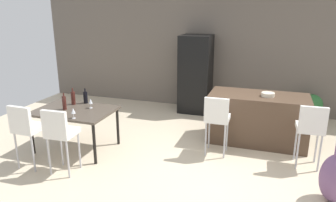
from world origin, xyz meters
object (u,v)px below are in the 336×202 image
at_px(wine_bottle_right, 85,97).
at_px(wine_glass_left, 91,101).
at_px(wine_bottle_corner, 64,103).
at_px(potted_plant, 312,106).
at_px(bar_chair_left, 217,117).
at_px(dining_chair_near, 26,126).
at_px(floor_vase, 336,177).
at_px(fruit_bowl, 268,94).
at_px(wine_bottle_inner, 73,98).
at_px(bar_chair_middle, 311,126).
at_px(wine_glass_middle, 73,111).
at_px(dining_chair_far, 60,131).
at_px(refrigerator, 196,74).
at_px(dining_table, 75,113).
at_px(kitchen_island, 257,118).

relative_size(wine_bottle_right, wine_glass_left, 1.63).
height_order(wine_bottle_corner, potted_plant, wine_bottle_corner).
xyz_separation_m(bar_chair_left, dining_chair_near, (-2.72, -1.38, 0.00)).
bearing_deg(bar_chair_left, floor_vase, -27.21).
height_order(bar_chair_left, floor_vase, bar_chair_left).
bearing_deg(fruit_bowl, wine_bottle_right, -164.67).
height_order(wine_bottle_inner, floor_vase, wine_bottle_inner).
relative_size(bar_chair_middle, fruit_bowl, 4.47).
bearing_deg(wine_bottle_right, wine_glass_middle, -70.79).
xyz_separation_m(dining_chair_far, wine_glass_middle, (-0.06, 0.45, 0.17)).
relative_size(floor_vase, potted_plant, 1.42).
relative_size(wine_bottle_corner, floor_vase, 0.33).
distance_m(refrigerator, potted_plant, 2.68).
height_order(bar_chair_left, dining_chair_far, same).
bearing_deg(refrigerator, bar_chair_middle, -43.31).
bearing_deg(dining_chair_far, wine_bottle_right, 105.00).
xyz_separation_m(bar_chair_left, dining_table, (-2.42, -0.55, -0.02)).
bearing_deg(dining_table, kitchen_island, 23.87).
bearing_deg(bar_chair_middle, wine_bottle_right, -177.96).
height_order(kitchen_island, wine_glass_left, kitchen_island).
height_order(wine_glass_left, refrigerator, refrigerator).
bearing_deg(floor_vase, wine_glass_middle, -179.29).
bearing_deg(bar_chair_left, fruit_bowl, 43.68).
bearing_deg(potted_plant, dining_table, -146.08).
relative_size(dining_chair_far, floor_vase, 1.15).
height_order(wine_glass_middle, potted_plant, wine_glass_middle).
bearing_deg(potted_plant, wine_bottle_right, -150.34).
bearing_deg(wine_glass_middle, wine_glass_left, 92.65).
height_order(wine_glass_left, floor_vase, wine_glass_left).
relative_size(dining_chair_far, potted_plant, 1.63).
bearing_deg(fruit_bowl, bar_chair_left, -136.32).
bearing_deg(kitchen_island, floor_vase, -57.06).
distance_m(wine_bottle_right, fruit_bowl, 3.35).
bearing_deg(wine_glass_middle, dining_chair_far, -82.81).
bearing_deg(floor_vase, dining_chair_far, -172.59).
distance_m(kitchen_island, dining_chair_near, 4.01).
distance_m(bar_chair_left, floor_vase, 1.97).
xyz_separation_m(bar_chair_middle, dining_chair_far, (-3.57, -1.38, 0.00)).
relative_size(wine_bottle_inner, fruit_bowl, 1.32).
distance_m(wine_bottle_inner, potted_plant, 5.03).
xyz_separation_m(refrigerator, floor_vase, (2.63, -3.12, -0.57)).
bearing_deg(wine_bottle_right, dining_table, -86.30).
distance_m(wine_bottle_inner, fruit_bowl, 3.55).
bearing_deg(wine_bottle_inner, bar_chair_left, 6.05).
xyz_separation_m(bar_chair_left, bar_chair_middle, (1.46, 0.00, 0.00)).
bearing_deg(fruit_bowl, wine_glass_left, -159.43).
relative_size(bar_chair_middle, wine_glass_left, 6.03).
bearing_deg(dining_chair_near, wine_bottle_right, 77.37).
bearing_deg(fruit_bowl, wine_bottle_corner, -158.43).
relative_size(dining_table, dining_chair_far, 1.29).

